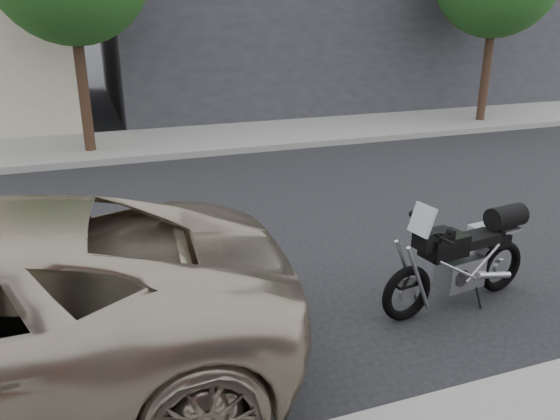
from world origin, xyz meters
The scene contains 4 objects.
ground centered at (0.00, 0.00, 0.00)m, with size 120.00×120.00×0.00m, color black.
far_sidewalk centered at (0.00, -6.50, 0.07)m, with size 44.00×3.00×0.15m, color gray.
far_building_dark centered at (-7.00, -13.50, 3.50)m, with size 16.00×11.00×7.00m.
motorcycle centered at (-1.80, 2.56, 0.56)m, with size 2.06×0.83×1.30m.
Camera 1 is at (2.10, 7.12, 3.17)m, focal length 35.00 mm.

